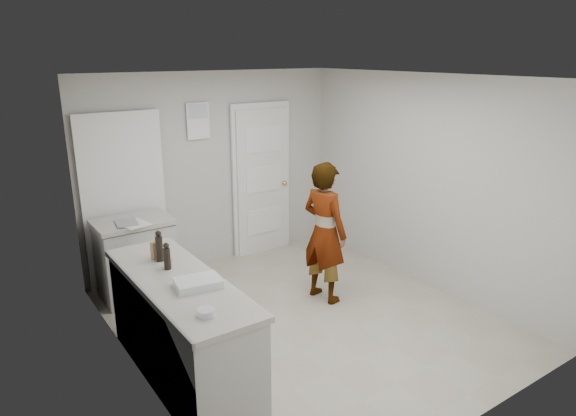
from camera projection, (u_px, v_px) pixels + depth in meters
ground at (304, 319)px, 5.45m from camera, size 4.00×4.00×0.00m
room_shell at (204, 189)px, 6.59m from camera, size 4.00×4.00×4.00m
main_counter at (182, 332)px, 4.38m from camera, size 0.64×1.96×0.93m
side_counter at (136, 261)px, 5.87m from camera, size 0.84×0.61×0.93m
person at (325, 232)px, 5.70m from camera, size 0.48×0.64×1.60m
cake_mix_box at (156, 250)px, 4.63m from camera, size 0.11×0.07×0.16m
spice_jar at (169, 263)px, 4.46m from camera, size 0.05×0.05×0.07m
oil_cruet_a at (167, 257)px, 4.39m from camera, size 0.06×0.06×0.24m
oil_cruet_b at (159, 247)px, 4.56m from camera, size 0.06×0.06×0.29m
baking_dish at (198, 283)px, 4.09m from camera, size 0.39×0.31×0.06m
egg_bowl at (206, 312)px, 3.64m from camera, size 0.13×0.13×0.05m
papers at (134, 224)px, 5.58m from camera, size 0.32×0.38×0.01m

